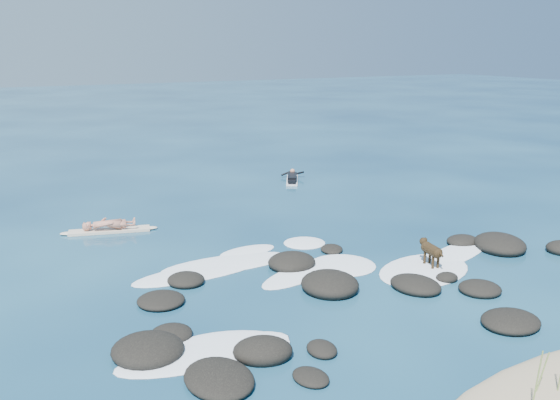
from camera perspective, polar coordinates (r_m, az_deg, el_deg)
ground at (r=17.26m, az=7.22°, el=-5.65°), size 160.00×160.00×0.00m
reef_rocks at (r=15.43m, az=9.28°, el=-7.74°), size 14.83×7.08×0.55m
breaking_foam at (r=15.99m, az=2.52°, el=-7.14°), size 12.01×6.66×0.12m
standing_surfer_rig at (r=20.33m, az=-15.44°, el=-1.02°), size 2.98×1.11×1.71m
paddling_surfer_rig at (r=27.02m, az=1.13°, el=2.01°), size 1.59×2.18×0.40m
dog at (r=17.05m, az=13.61°, el=-4.43°), size 0.43×1.18×0.75m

